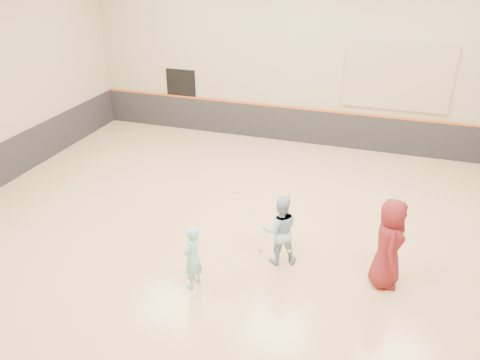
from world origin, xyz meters
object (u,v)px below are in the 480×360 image
(girl, at_px, (192,257))
(instructor, at_px, (280,230))
(young_man, at_px, (389,243))
(spare_racket, at_px, (285,193))

(girl, relative_size, instructor, 0.88)
(girl, height_order, instructor, instructor)
(instructor, bearing_deg, young_man, 156.37)
(spare_racket, bearing_deg, girl, -101.74)
(instructor, xyz_separation_m, young_man, (2.18, -0.05, 0.16))
(girl, height_order, young_man, young_man)
(girl, bearing_deg, young_man, 117.46)
(girl, relative_size, young_man, 0.73)
(young_man, bearing_deg, instructor, 83.38)
(young_man, bearing_deg, spare_racket, 37.09)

